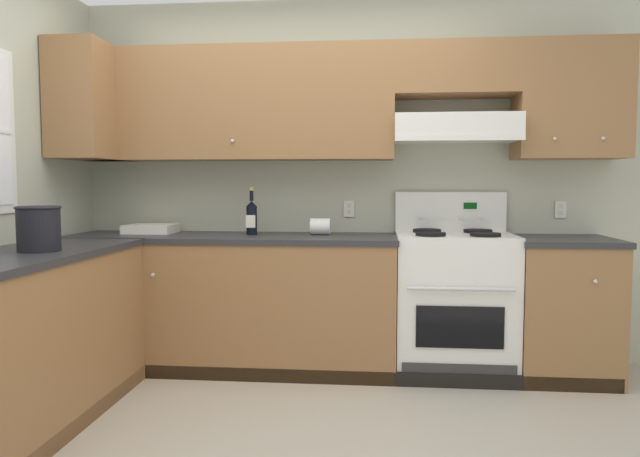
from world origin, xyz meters
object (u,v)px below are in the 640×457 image
(stove, at_px, (454,302))
(bowl, at_px, (151,230))
(paper_towel_roll, at_px, (320,227))
(wine_bottle, at_px, (252,216))
(bucket, at_px, (39,228))

(stove, xyz_separation_m, bowl, (-2.10, 0.11, 0.45))
(bowl, distance_m, paper_towel_roll, 1.21)
(stove, bearing_deg, paper_towel_roll, 175.00)
(paper_towel_roll, bearing_deg, bowl, 178.73)
(wine_bottle, distance_m, paper_towel_roll, 0.47)
(bucket, bearing_deg, bowl, 83.21)
(bowl, xyz_separation_m, paper_towel_roll, (1.21, -0.03, 0.04))
(stove, xyz_separation_m, paper_towel_roll, (-0.89, 0.08, 0.49))
(bowl, bearing_deg, paper_towel_roll, -1.27)
(bowl, bearing_deg, wine_bottle, -5.43)
(bowl, relative_size, bucket, 1.44)
(stove, bearing_deg, wine_bottle, 178.54)
(wine_bottle, distance_m, bowl, 0.75)
(wine_bottle, height_order, bucket, wine_bottle)
(bowl, height_order, bucket, bucket)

